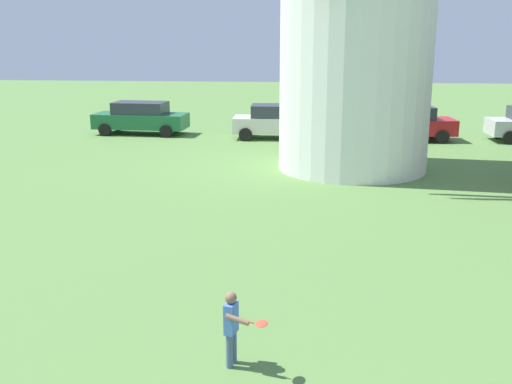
% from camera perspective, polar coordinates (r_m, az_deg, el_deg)
% --- Properties ---
extents(player_far, '(0.67, 0.60, 1.14)m').
position_cam_1_polar(player_far, '(8.84, -2.21, -12.38)').
color(player_far, slate).
rests_on(player_far, ground_plane).
extents(parked_car_green, '(4.54, 2.09, 1.56)m').
position_cam_1_polar(parked_car_green, '(30.04, -10.82, 6.92)').
color(parked_car_green, '#1E6638').
rests_on(parked_car_green, ground_plane).
extents(parked_car_cream, '(3.87, 1.99, 1.56)m').
position_cam_1_polar(parked_car_cream, '(28.28, 1.77, 6.70)').
color(parked_car_cream, silver).
rests_on(parked_car_cream, ground_plane).
extents(parked_car_red, '(4.62, 2.20, 1.56)m').
position_cam_1_polar(parked_car_red, '(28.49, 13.81, 6.36)').
color(parked_car_red, red).
rests_on(parked_car_red, ground_plane).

